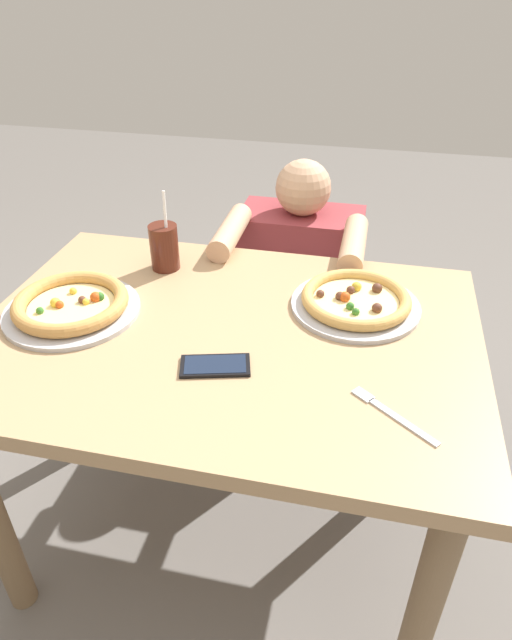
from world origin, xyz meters
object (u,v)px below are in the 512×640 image
object	(u,v)px
pizza_near	(71,305)
fork	(390,413)
pizza_far	(356,301)
drink_cup_colored	(164,247)
cell_phone	(215,366)
diner_seated	(297,304)

from	to	relation	value
pizza_near	fork	size ratio (longest dim) A/B	1.93
pizza_far	drink_cup_colored	xyz separation A→B (m)	(-0.53, 0.09, 0.05)
cell_phone	pizza_near	bearing A→B (deg)	161.97
pizza_far	drink_cup_colored	size ratio (longest dim) A/B	1.43
pizza_near	diner_seated	bearing A→B (deg)	55.71
pizza_near	pizza_far	bearing A→B (deg)	14.41
pizza_near	pizza_far	distance (m)	0.70
diner_seated	cell_phone	bearing A→B (deg)	-94.47
diner_seated	drink_cup_colored	bearing A→B (deg)	-127.67
cell_phone	diner_seated	bearing A→B (deg)	85.53
pizza_near	drink_cup_colored	bearing A→B (deg)	61.51
cell_phone	diner_seated	size ratio (longest dim) A/B	0.17
pizza_near	cell_phone	xyz separation A→B (m)	(0.40, -0.13, -0.02)
diner_seated	fork	bearing A→B (deg)	-70.81
pizza_near	fork	world-z (taller)	pizza_near
pizza_far	fork	distance (m)	0.38
pizza_near	pizza_far	size ratio (longest dim) A/B	1.03
diner_seated	pizza_far	bearing A→B (deg)	-67.35
pizza_near	fork	xyz separation A→B (m)	(0.77, -0.20, -0.02)
pizza_near	diner_seated	xyz separation A→B (m)	(0.47, 0.69, -0.36)
pizza_far	diner_seated	bearing A→B (deg)	112.65
drink_cup_colored	diner_seated	size ratio (longest dim) A/B	0.24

